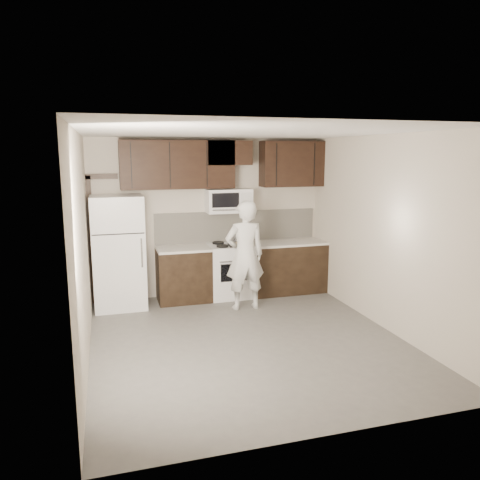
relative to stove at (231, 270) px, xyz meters
name	(u,v)px	position (x,y,z in m)	size (l,w,h in m)	color
floor	(247,340)	(-0.30, -1.94, -0.46)	(4.50, 4.50, 0.00)	#585552
back_wall	(209,217)	(-0.30, 0.31, 0.89)	(4.00, 4.00, 0.00)	beige
ceiling	(247,132)	(-0.30, -1.94, 2.24)	(4.50, 4.50, 0.00)	white
counter_run	(247,269)	(0.30, 0.00, 0.00)	(2.95, 0.64, 0.91)	black
stove	(231,270)	(0.00, 0.00, 0.00)	(0.76, 0.66, 0.94)	white
backsplash	(237,226)	(0.20, 0.30, 0.72)	(2.90, 0.02, 0.54)	beige
upper_cabinets	(223,163)	(-0.09, 0.14, 1.82)	(3.48, 0.35, 0.78)	black
microwave	(229,201)	(0.00, 0.12, 1.19)	(0.76, 0.42, 0.40)	white
refrigerator	(119,252)	(-1.85, -0.05, 0.44)	(0.80, 0.76, 1.80)	white
door_trim	(93,228)	(-2.22, 0.27, 0.79)	(0.50, 0.08, 2.12)	black
saucepan	(238,238)	(0.18, 0.15, 0.52)	(0.32, 0.19, 0.18)	silver
baking_tray	(240,245)	(0.14, -0.12, 0.46)	(0.39, 0.29, 0.02)	black
pizza	(240,244)	(0.14, -0.12, 0.48)	(0.26, 0.26, 0.02)	#D0BB8B
person	(245,255)	(0.05, -0.69, 0.41)	(0.63, 0.41, 1.73)	white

